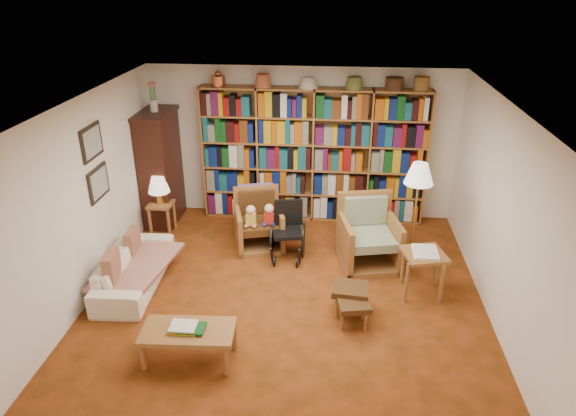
# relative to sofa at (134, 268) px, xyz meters

# --- Properties ---
(floor) EXTENTS (5.00, 5.00, 0.00)m
(floor) POSITION_rel_sofa_xyz_m (2.05, -0.04, -0.24)
(floor) COLOR #973E17
(floor) RESTS_ON ground
(ceiling) EXTENTS (5.00, 5.00, 0.00)m
(ceiling) POSITION_rel_sofa_xyz_m (2.05, -0.04, 2.26)
(ceiling) COLOR silver
(ceiling) RESTS_ON wall_back
(wall_back) EXTENTS (5.00, 0.00, 5.00)m
(wall_back) POSITION_rel_sofa_xyz_m (2.05, 2.46, 1.01)
(wall_back) COLOR white
(wall_back) RESTS_ON floor
(wall_front) EXTENTS (5.00, 0.00, 5.00)m
(wall_front) POSITION_rel_sofa_xyz_m (2.05, -2.54, 1.01)
(wall_front) COLOR white
(wall_front) RESTS_ON floor
(wall_left) EXTENTS (0.00, 5.00, 5.00)m
(wall_left) POSITION_rel_sofa_xyz_m (-0.45, -0.04, 1.01)
(wall_left) COLOR white
(wall_left) RESTS_ON floor
(wall_right) EXTENTS (0.00, 5.00, 5.00)m
(wall_right) POSITION_rel_sofa_xyz_m (4.55, -0.04, 1.01)
(wall_right) COLOR white
(wall_right) RESTS_ON floor
(bookshelf) EXTENTS (3.60, 0.30, 2.42)m
(bookshelf) POSITION_rel_sofa_xyz_m (2.25, 2.28, 0.93)
(bookshelf) COLOR #A46933
(bookshelf) RESTS_ON floor
(curio_cabinet) EXTENTS (0.50, 0.95, 2.40)m
(curio_cabinet) POSITION_rel_sofa_xyz_m (-0.20, 1.96, 0.71)
(curio_cabinet) COLOR #3A160F
(curio_cabinet) RESTS_ON floor
(framed_pictures) EXTENTS (0.03, 0.52, 0.97)m
(framed_pictures) POSITION_rel_sofa_xyz_m (-0.43, 0.26, 1.38)
(framed_pictures) COLOR black
(framed_pictures) RESTS_ON wall_left
(sofa) EXTENTS (1.68, 0.71, 0.48)m
(sofa) POSITION_rel_sofa_xyz_m (0.00, 0.00, 0.00)
(sofa) COLOR white
(sofa) RESTS_ON floor
(sofa_throw) EXTENTS (0.93, 1.48, 0.04)m
(sofa_throw) POSITION_rel_sofa_xyz_m (0.05, -0.00, 0.06)
(sofa_throw) COLOR beige
(sofa_throw) RESTS_ON sofa
(cushion_left) EXTENTS (0.13, 0.37, 0.36)m
(cushion_left) POSITION_rel_sofa_xyz_m (-0.13, 0.35, 0.21)
(cushion_left) COLOR maroon
(cushion_left) RESTS_ON sofa
(cushion_right) EXTENTS (0.19, 0.42, 0.40)m
(cushion_right) POSITION_rel_sofa_xyz_m (-0.13, -0.35, 0.21)
(cushion_right) COLOR maroon
(cushion_right) RESTS_ON sofa
(side_table_lamp) EXTENTS (0.38, 0.38, 0.52)m
(side_table_lamp) POSITION_rel_sofa_xyz_m (-0.10, 1.49, 0.14)
(side_table_lamp) COLOR #A46933
(side_table_lamp) RESTS_ON floor
(table_lamp) EXTENTS (0.34, 0.34, 0.46)m
(table_lamp) POSITION_rel_sofa_xyz_m (-0.10, 1.49, 0.58)
(table_lamp) COLOR gold
(table_lamp) RESTS_ON side_table_lamp
(armchair_leather) EXTENTS (0.88, 0.89, 0.88)m
(armchair_leather) POSITION_rel_sofa_xyz_m (1.50, 1.29, 0.12)
(armchair_leather) COLOR #A46933
(armchair_leather) RESTS_ON floor
(armchair_sage) EXTENTS (0.96, 0.98, 0.98)m
(armchair_sage) POSITION_rel_sofa_xyz_m (3.13, 0.93, 0.13)
(armchair_sage) COLOR #A46933
(armchair_sage) RESTS_ON floor
(wheelchair) EXTENTS (0.48, 0.67, 0.84)m
(wheelchair) POSITION_rel_sofa_xyz_m (1.96, 0.98, 0.14)
(wheelchair) COLOR black
(wheelchair) RESTS_ON floor
(floor_lamp) EXTENTS (0.40, 0.40, 1.50)m
(floor_lamp) POSITION_rel_sofa_xyz_m (3.74, 0.97, 1.05)
(floor_lamp) COLOR gold
(floor_lamp) RESTS_ON floor
(side_table_papers) EXTENTS (0.61, 0.61, 0.64)m
(side_table_papers) POSITION_rel_sofa_xyz_m (3.77, 0.14, 0.26)
(side_table_papers) COLOR #A46933
(side_table_papers) RESTS_ON floor
(footstool_a) EXTENTS (0.46, 0.41, 0.36)m
(footstool_a) POSITION_rel_sofa_xyz_m (2.85, -0.34, 0.06)
(footstool_a) COLOR #4A2C13
(footstool_a) RESTS_ON floor
(footstool_b) EXTENTS (0.42, 0.37, 0.31)m
(footstool_b) POSITION_rel_sofa_xyz_m (2.89, -0.60, 0.01)
(footstool_b) COLOR #4A2C13
(footstool_b) RESTS_ON floor
(coffee_table) EXTENTS (1.01, 0.55, 0.45)m
(coffee_table) POSITION_rel_sofa_xyz_m (1.12, -1.37, 0.10)
(coffee_table) COLOR #A46933
(coffee_table) RESTS_ON floor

